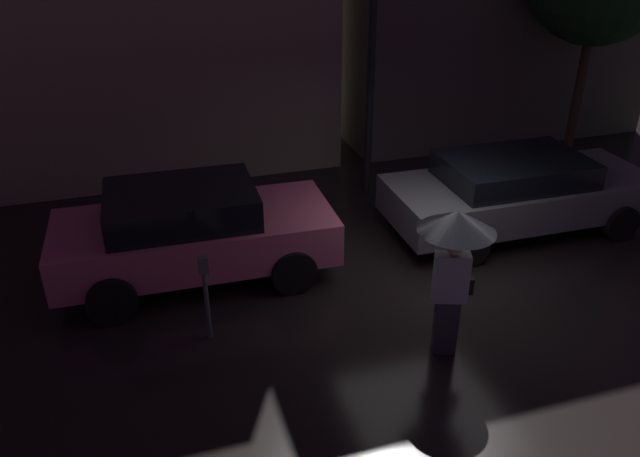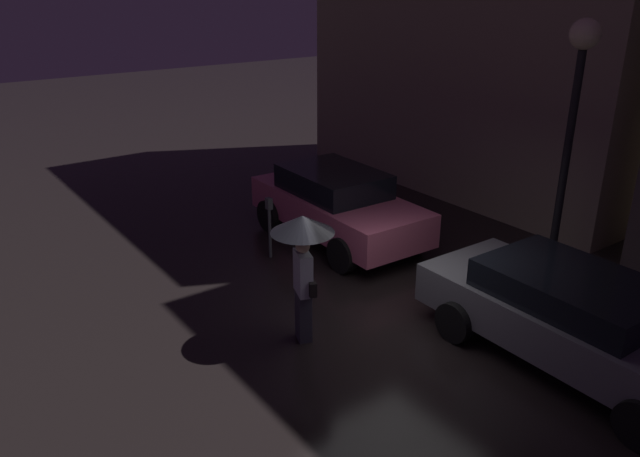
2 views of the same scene
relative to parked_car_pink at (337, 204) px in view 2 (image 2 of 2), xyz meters
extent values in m
plane|color=black|center=(3.39, -1.42, -0.78)|extent=(60.00, 60.00, 0.00)
cube|color=#DB6684|center=(0.04, 0.00, -0.11)|extent=(4.13, 1.84, 0.66)
cube|color=black|center=(-0.13, 0.00, 0.45)|extent=(2.17, 1.59, 0.48)
cylinder|color=black|center=(1.31, 0.87, -0.44)|extent=(0.68, 0.22, 0.68)
cylinder|color=black|center=(1.31, -0.87, -0.44)|extent=(0.68, 0.22, 0.68)
cylinder|color=black|center=(-1.23, 0.87, -0.44)|extent=(0.68, 0.22, 0.68)
cylinder|color=black|center=(-1.23, -0.87, -0.44)|extent=(0.68, 0.22, 0.68)
cube|color=slate|center=(5.57, -0.06, -0.16)|extent=(4.61, 1.85, 0.61)
cube|color=black|center=(5.38, -0.06, 0.35)|extent=(2.41, 1.61, 0.41)
cylinder|color=black|center=(4.14, 0.84, -0.47)|extent=(0.62, 0.22, 0.62)
cylinder|color=black|center=(4.14, -0.95, -0.47)|extent=(0.62, 0.22, 0.62)
cube|color=#383842|center=(2.78, -2.75, -0.39)|extent=(0.34, 0.28, 0.78)
cube|color=#B2B7C6|center=(2.78, -2.75, 0.32)|extent=(0.46, 0.33, 0.65)
sphere|color=tan|center=(2.78, -2.75, 0.75)|extent=(0.21, 0.21, 0.21)
cylinder|color=black|center=(2.78, -2.75, 0.57)|extent=(0.02, 0.02, 0.76)
cone|color=black|center=(2.78, -2.75, 1.08)|extent=(0.92, 0.92, 0.25)
cube|color=black|center=(3.01, -2.75, 0.16)|extent=(0.18, 0.15, 0.22)
cylinder|color=#4C5154|center=(-0.04, -1.59, -0.28)|extent=(0.06, 0.06, 1.00)
cube|color=#4C5154|center=(-0.04, -1.59, 0.33)|extent=(0.12, 0.10, 0.22)
cylinder|color=black|center=(3.62, 2.16, 1.22)|extent=(0.14, 0.14, 3.99)
sphere|color=#F9EAB7|center=(3.62, 2.16, 3.46)|extent=(0.50, 0.50, 0.50)
camera|label=1|loc=(-0.62, -8.36, 4.34)|focal=35.00mm
camera|label=2|loc=(9.49, -7.34, 4.30)|focal=35.00mm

